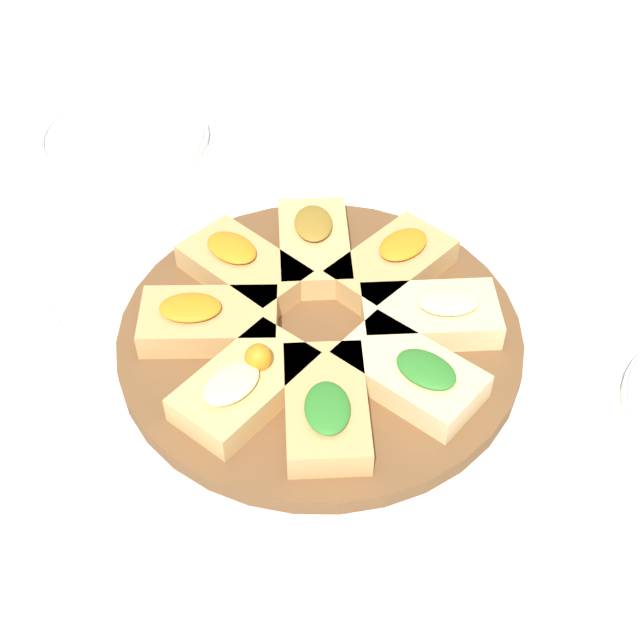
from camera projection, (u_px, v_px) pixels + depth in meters
name	position (u px, v px, depth m)	size (l,w,h in m)	color
ground_plane	(320.00, 342.00, 0.90)	(3.00, 3.00, 0.00)	silver
serving_board	(320.00, 336.00, 0.90)	(0.40, 0.40, 0.02)	brown
focaccia_slice_0	(208.00, 320.00, 0.88)	(0.13, 0.15, 0.04)	tan
focaccia_slice_1	(245.00, 384.00, 0.82)	(0.12, 0.15, 0.05)	tan
focaccia_slice_2	(326.00, 407.00, 0.80)	(0.15, 0.12, 0.04)	tan
focaccia_slice_3	(411.00, 374.00, 0.83)	(0.15, 0.12, 0.04)	#E5C689
focaccia_slice_4	(431.00, 315.00, 0.88)	(0.12, 0.15, 0.04)	#E5C689
focaccia_slice_5	(393.00, 264.00, 0.93)	(0.11, 0.15, 0.04)	tan
focaccia_slice_6	(314.00, 245.00, 0.96)	(0.15, 0.12, 0.04)	tan
focaccia_slice_7	(243.00, 267.00, 0.93)	(0.15, 0.11, 0.04)	tan
plate_left	(122.00, 137.00, 1.14)	(0.22, 0.22, 0.02)	white
water_glass	(423.00, 123.00, 1.10)	(0.08, 0.08, 0.09)	silver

